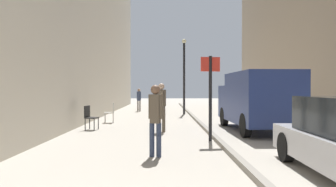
{
  "coord_description": "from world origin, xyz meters",
  "views": [
    {
      "loc": [
        -0.03,
        -1.81,
        1.6
      ],
      "look_at": [
        0.16,
        14.91,
        1.36
      ],
      "focal_mm": 34.14,
      "sensor_mm": 36.0,
      "label": 1
    }
  ],
  "objects_px": {
    "street_sign_post": "(210,91)",
    "delivery_van": "(256,100)",
    "pedestrian_main_foreground": "(161,104)",
    "lamp_post": "(184,71)",
    "pedestrian_mid_block": "(139,98)",
    "cafe_chair_near_window": "(111,111)",
    "pedestrian_far_crossing": "(155,115)",
    "cafe_chair_by_doorway": "(90,116)"
  },
  "relations": [
    {
      "from": "street_sign_post",
      "to": "delivery_van",
      "type": "bearing_deg",
      "value": -139.72
    },
    {
      "from": "pedestrian_main_foreground",
      "to": "lamp_post",
      "type": "xyz_separation_m",
      "value": [
        1.36,
        8.31,
        1.68
      ]
    },
    {
      "from": "delivery_van",
      "to": "pedestrian_main_foreground",
      "type": "bearing_deg",
      "value": -178.82
    },
    {
      "from": "pedestrian_mid_block",
      "to": "cafe_chair_near_window",
      "type": "distance_m",
      "value": 7.64
    },
    {
      "from": "pedestrian_far_crossing",
      "to": "cafe_chair_near_window",
      "type": "xyz_separation_m",
      "value": [
        -2.31,
        7.61,
        -0.43
      ]
    },
    {
      "from": "delivery_van",
      "to": "cafe_chair_near_window",
      "type": "relative_size",
      "value": 5.19
    },
    {
      "from": "lamp_post",
      "to": "cafe_chair_near_window",
      "type": "height_order",
      "value": "lamp_post"
    },
    {
      "from": "pedestrian_mid_block",
      "to": "street_sign_post",
      "type": "distance_m",
      "value": 13.36
    },
    {
      "from": "pedestrian_mid_block",
      "to": "lamp_post",
      "type": "xyz_separation_m",
      "value": [
        3.06,
        -2.48,
        1.79
      ]
    },
    {
      "from": "pedestrian_mid_block",
      "to": "cafe_chair_near_window",
      "type": "bearing_deg",
      "value": -76.4
    },
    {
      "from": "pedestrian_far_crossing",
      "to": "cafe_chair_near_window",
      "type": "distance_m",
      "value": 7.97
    },
    {
      "from": "street_sign_post",
      "to": "cafe_chair_near_window",
      "type": "height_order",
      "value": "street_sign_post"
    },
    {
      "from": "lamp_post",
      "to": "cafe_chair_near_window",
      "type": "relative_size",
      "value": 5.06
    },
    {
      "from": "delivery_van",
      "to": "street_sign_post",
      "type": "bearing_deg",
      "value": -133.31
    },
    {
      "from": "pedestrian_main_foreground",
      "to": "cafe_chair_near_window",
      "type": "height_order",
      "value": "pedestrian_main_foreground"
    },
    {
      "from": "pedestrian_far_crossing",
      "to": "cafe_chair_near_window",
      "type": "bearing_deg",
      "value": -57.26
    },
    {
      "from": "pedestrian_far_crossing",
      "to": "lamp_post",
      "type": "relative_size",
      "value": 0.36
    },
    {
      "from": "delivery_van",
      "to": "lamp_post",
      "type": "xyz_separation_m",
      "value": [
        -2.24,
        8.15,
        1.53
      ]
    },
    {
      "from": "lamp_post",
      "to": "cafe_chair_by_doorway",
      "type": "height_order",
      "value": "lamp_post"
    },
    {
      "from": "street_sign_post",
      "to": "lamp_post",
      "type": "relative_size",
      "value": 0.55
    },
    {
      "from": "pedestrian_far_crossing",
      "to": "delivery_van",
      "type": "distance_m",
      "value": 5.89
    },
    {
      "from": "pedestrian_far_crossing",
      "to": "delivery_van",
      "type": "bearing_deg",
      "value": -113.15
    },
    {
      "from": "pedestrian_mid_block",
      "to": "cafe_chair_by_doorway",
      "type": "bearing_deg",
      "value": -77.27
    },
    {
      "from": "cafe_chair_near_window",
      "to": "cafe_chair_by_doorway",
      "type": "bearing_deg",
      "value": 163.21
    },
    {
      "from": "cafe_chair_by_doorway",
      "to": "street_sign_post",
      "type": "bearing_deg",
      "value": 70.55
    },
    {
      "from": "pedestrian_mid_block",
      "to": "cafe_chair_by_doorway",
      "type": "relative_size",
      "value": 1.72
    },
    {
      "from": "pedestrian_far_crossing",
      "to": "cafe_chair_by_doorway",
      "type": "xyz_separation_m",
      "value": [
        -2.71,
        5.01,
        -0.43
      ]
    },
    {
      "from": "delivery_van",
      "to": "lamp_post",
      "type": "height_order",
      "value": "lamp_post"
    },
    {
      "from": "street_sign_post",
      "to": "lamp_post",
      "type": "height_order",
      "value": "lamp_post"
    },
    {
      "from": "pedestrian_main_foreground",
      "to": "pedestrian_far_crossing",
      "type": "xyz_separation_m",
      "value": [
        -0.1,
        -4.41,
        -0.07
      ]
    },
    {
      "from": "pedestrian_far_crossing",
      "to": "delivery_van",
      "type": "relative_size",
      "value": 0.35
    },
    {
      "from": "pedestrian_far_crossing",
      "to": "pedestrian_mid_block",
      "type": "bearing_deg",
      "value": -68.12
    },
    {
      "from": "street_sign_post",
      "to": "cafe_chair_by_doorway",
      "type": "xyz_separation_m",
      "value": [
        -4.32,
        2.76,
        -1.0
      ]
    },
    {
      "from": "lamp_post",
      "to": "street_sign_post",
      "type": "bearing_deg",
      "value": -89.17
    },
    {
      "from": "pedestrian_mid_block",
      "to": "pedestrian_main_foreground",
      "type": "bearing_deg",
      "value": -62.1
    },
    {
      "from": "pedestrian_main_foreground",
      "to": "cafe_chair_by_doorway",
      "type": "bearing_deg",
      "value": -172.39
    },
    {
      "from": "pedestrian_main_foreground",
      "to": "pedestrian_mid_block",
      "type": "height_order",
      "value": "pedestrian_main_foreground"
    },
    {
      "from": "delivery_van",
      "to": "cafe_chair_near_window",
      "type": "bearing_deg",
      "value": 151.85
    },
    {
      "from": "cafe_chair_near_window",
      "to": "pedestrian_mid_block",
      "type": "bearing_deg",
      "value": -13.39
    },
    {
      "from": "street_sign_post",
      "to": "lamp_post",
      "type": "distance_m",
      "value": 10.54
    },
    {
      "from": "lamp_post",
      "to": "cafe_chair_near_window",
      "type": "xyz_separation_m",
      "value": [
        -3.77,
        -5.11,
        -2.18
      ]
    },
    {
      "from": "pedestrian_main_foreground",
      "to": "street_sign_post",
      "type": "bearing_deg",
      "value": -35.36
    }
  ]
}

